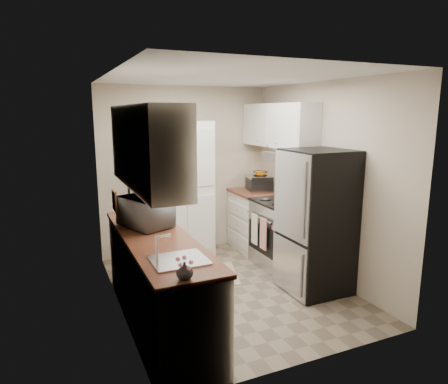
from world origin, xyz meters
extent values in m
plane|color=#7A6B56|center=(0.00, 0.00, 0.00)|extent=(3.20, 3.20, 0.00)
cube|color=beige|center=(0.00, 1.60, 1.25)|extent=(2.60, 0.04, 2.50)
cube|color=beige|center=(0.00, -1.60, 1.25)|extent=(2.60, 0.04, 2.50)
cube|color=beige|center=(-1.30, 0.00, 1.25)|extent=(0.04, 3.20, 2.50)
cube|color=beige|center=(1.30, 0.00, 1.25)|extent=(0.04, 3.20, 2.50)
cube|color=silver|center=(0.00, 0.00, 2.50)|extent=(2.60, 3.20, 0.04)
cube|color=silver|center=(-1.13, -0.75, 1.83)|extent=(0.33, 1.60, 0.70)
cube|color=silver|center=(1.13, 0.82, 1.89)|extent=(0.33, 1.55, 0.58)
cube|color=#99999E|center=(1.07, 0.39, 1.52)|extent=(0.45, 0.76, 0.13)
cube|color=#B7B7BC|center=(-0.99, -1.15, 0.93)|extent=(0.45, 0.40, 0.02)
cube|color=brown|center=(-1.29, 0.20, 1.18)|extent=(0.02, 0.22, 0.22)
cube|color=silver|center=(-0.20, 1.32, 1.00)|extent=(0.90, 0.55, 2.00)
cube|color=silver|center=(-0.99, -0.43, 0.44)|extent=(0.60, 2.30, 0.88)
cube|color=brown|center=(-0.99, -0.43, 0.90)|extent=(0.63, 2.33, 0.04)
cube|color=silver|center=(0.99, 1.19, 0.44)|extent=(0.60, 0.80, 0.88)
cube|color=brown|center=(0.99, 1.19, 0.90)|extent=(0.63, 0.83, 0.04)
cube|color=#B7B7BC|center=(0.97, 0.39, 0.45)|extent=(0.64, 0.76, 0.90)
cube|color=black|center=(0.97, 0.39, 0.92)|extent=(0.66, 0.78, 0.03)
cube|color=black|center=(1.26, 0.39, 1.02)|extent=(0.06, 0.76, 0.22)
cube|color=tan|center=(0.60, 0.25, 0.55)|extent=(0.01, 0.16, 0.42)
cube|color=beige|center=(0.60, 0.49, 0.55)|extent=(0.01, 0.16, 0.42)
cube|color=#B7B7BC|center=(0.94, -0.41, 0.85)|extent=(0.70, 0.72, 1.70)
imported|color=#B6B4B9|center=(-1.00, -0.03, 1.08)|extent=(0.57, 0.68, 0.32)
cylinder|color=black|center=(-1.06, 0.56, 1.07)|extent=(0.08, 0.08, 0.30)
imported|color=beige|center=(-1.06, -1.52, 0.99)|extent=(0.14, 0.14, 0.13)
cube|color=#3D8F49|center=(-0.92, 0.67, 1.08)|extent=(0.07, 0.25, 0.31)
cube|color=#AFAEB2|center=(1.01, 1.15, 1.04)|extent=(0.42, 0.49, 0.25)
cube|color=tan|center=(0.05, 0.46, 0.01)|extent=(0.67, 0.87, 0.01)
camera|label=1|loc=(-1.91, -4.13, 2.12)|focal=32.00mm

